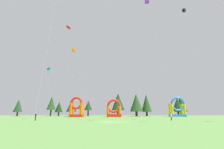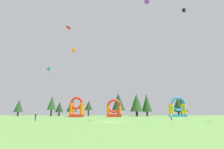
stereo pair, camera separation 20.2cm
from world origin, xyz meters
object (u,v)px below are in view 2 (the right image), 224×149
at_px(kite_purple_box, 147,1).
at_px(kite_red_parafoil, 68,28).
at_px(kite_orange_box, 74,50).
at_px(inflatable_orange_dome, 77,109).
at_px(kite_teal_diamond, 49,70).
at_px(kite_black_box, 184,11).
at_px(inflatable_blue_arch, 114,111).
at_px(inflatable_yellow_castle, 178,109).
at_px(person_midfield, 36,116).
at_px(person_near_camera, 171,116).

distance_m(kite_purple_box, kite_red_parafoil, 22.21).
distance_m(kite_orange_box, inflatable_orange_dome, 21.62).
height_order(kite_orange_box, kite_red_parafoil, kite_red_parafoil).
height_order(kite_teal_diamond, inflatable_orange_dome, kite_teal_diamond).
relative_size(kite_black_box, inflatable_blue_arch, 4.22).
bearing_deg(inflatable_yellow_castle, kite_red_parafoil, -146.73).
relative_size(kite_black_box, kite_red_parafoil, 1.07).
distance_m(kite_red_parafoil, person_midfield, 25.04).
height_order(kite_red_parafoil, inflatable_yellow_castle, kite_red_parafoil).
relative_size(person_midfield, inflatable_blue_arch, 0.25).
bearing_deg(kite_red_parafoil, inflatable_yellow_castle, 33.27).
bearing_deg(kite_purple_box, inflatable_orange_dome, 127.90).
bearing_deg(inflatable_orange_dome, kite_purple_box, -52.10).
bearing_deg(kite_orange_box, inflatable_orange_dome, 95.70).
height_order(kite_teal_diamond, inflatable_yellow_castle, kite_teal_diamond).
bearing_deg(kite_red_parafoil, inflatable_blue_arch, 57.59).
height_order(kite_teal_diamond, person_midfield, kite_teal_diamond).
bearing_deg(kite_black_box, kite_red_parafoil, 171.36).
relative_size(kite_black_box, kite_teal_diamond, 1.77).
relative_size(person_midfield, inflatable_yellow_castle, 0.21).
distance_m(kite_orange_box, inflatable_blue_arch, 26.02).
xyz_separation_m(kite_orange_box, person_near_camera, (24.35, -9.60, -18.85)).
distance_m(kite_purple_box, inflatable_blue_arch, 38.18).
height_order(kite_orange_box, kite_purple_box, kite_purple_box).
bearing_deg(person_near_camera, inflatable_blue_arch, -114.08).
bearing_deg(inflatable_yellow_castle, kite_black_box, -103.70).
distance_m(person_midfield, inflatable_blue_arch, 31.12).
xyz_separation_m(kite_purple_box, inflatable_orange_dome, (-20.95, 26.91, -23.40)).
bearing_deg(inflatable_blue_arch, kite_orange_box, -128.37).
xyz_separation_m(kite_black_box, person_midfield, (-33.65, -2.43, -25.44)).
height_order(kite_orange_box, inflatable_orange_dome, kite_orange_box).
bearing_deg(person_midfield, kite_teal_diamond, 29.43).
height_order(kite_teal_diamond, inflatable_blue_arch, kite_teal_diamond).
relative_size(kite_orange_box, person_near_camera, 12.27).
relative_size(kite_black_box, person_midfield, 16.95).
distance_m(kite_black_box, kite_purple_box, 11.00).
distance_m(person_near_camera, inflatable_orange_dome, 34.38).
height_order(person_near_camera, inflatable_blue_arch, inflatable_blue_arch).
bearing_deg(kite_orange_box, kite_teal_diamond, 160.89).
relative_size(kite_purple_box, inflatable_blue_arch, 4.19).
xyz_separation_m(kite_teal_diamond, kite_red_parafoil, (7.70, -7.51, 10.15)).
height_order(kite_black_box, kite_teal_diamond, kite_black_box).
bearing_deg(person_midfield, inflatable_yellow_castle, -39.37).
distance_m(kite_teal_diamond, person_near_camera, 37.50).
relative_size(kite_black_box, person_near_camera, 16.30).
distance_m(kite_purple_box, person_near_camera, 25.94).
xyz_separation_m(person_near_camera, inflatable_yellow_castle, (12.43, 29.48, 1.97)).
bearing_deg(kite_red_parafoil, inflatable_orange_dome, 92.35).
xyz_separation_m(kite_black_box, kite_red_parafoil, (-30.27, 4.60, -1.64)).
bearing_deg(kite_teal_diamond, inflatable_yellow_castle, 20.68).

